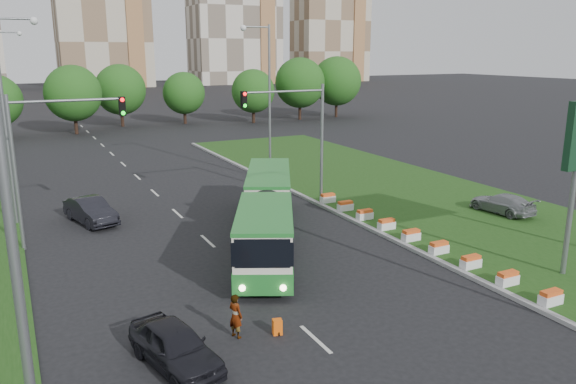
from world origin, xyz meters
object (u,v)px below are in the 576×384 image
traffic_mast_median (300,126)px  pedestrian (236,316)px  car_left_near (175,346)px  car_left_far (91,211)px  shopping_trolley (277,327)px  traffic_mast_left (47,146)px  car_median (502,203)px  articulated_bus (261,212)px

traffic_mast_median → pedestrian: bearing=-125.2°
car_left_near → car_left_far: size_ratio=0.92×
car_left_near → shopping_trolley: 3.94m
traffic_mast_median → shopping_trolley: traffic_mast_median is taller
car_left_near → car_left_far: (-0.22, 17.83, 0.04)m
traffic_mast_median → traffic_mast_left: size_ratio=1.00×
traffic_mast_left → car_median: size_ratio=1.89×
traffic_mast_median → pedestrian: traffic_mast_median is taller
pedestrian → car_left_near: bearing=87.5°
pedestrian → shopping_trolley: bearing=-131.6°
traffic_mast_median → traffic_mast_left: bearing=-176.2°
traffic_mast_left → car_left_far: (2.20, 3.37, -4.59)m
car_left_far → shopping_trolley: 17.90m
traffic_mast_median → car_median: 13.64m
articulated_bus → car_left_near: size_ratio=3.82×
shopping_trolley → traffic_mast_left: bearing=127.0°
traffic_mast_left → pedestrian: bearing=-70.2°
traffic_mast_median → car_left_far: traffic_mast_median is taller
car_median → shopping_trolley: car_median is taller
car_left_far → pedestrian: size_ratio=2.78×
articulated_bus → car_left_far: (-7.83, 7.60, -0.87)m
car_median → shopping_trolley: bearing=15.5°
traffic_mast_median → articulated_bus: size_ratio=0.50×
traffic_mast_median → pedestrian: 18.38m
traffic_mast_left → shopping_trolley: traffic_mast_left is taller
car_left_near → car_median: bearing=5.9°
articulated_bus → car_median: (15.56, -2.26, -0.86)m
car_left_near → car_median: 24.51m
articulated_bus → car_left_far: articulated_bus is taller
car_left_near → traffic_mast_median: bearing=37.4°
shopping_trolley → traffic_mast_median: bearing=72.4°
traffic_mast_median → car_left_far: size_ratio=1.74×
articulated_bus → shopping_trolley: 10.58m
car_left_near → car_left_far: bearing=77.6°
car_left_far → traffic_mast_left: bearing=-139.0°
traffic_mast_left → pedestrian: (4.89, -13.56, -4.52)m
articulated_bus → shopping_trolley: articulated_bus is taller
car_median → car_left_far: bearing=-28.7°
car_left_far → car_left_near: bearing=-105.2°
traffic_mast_median → articulated_bus: traffic_mast_median is taller
traffic_mast_median → traffic_mast_left: (-15.16, -1.00, 0.00)m
car_left_near → shopping_trolley: (3.89, 0.42, -0.43)m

